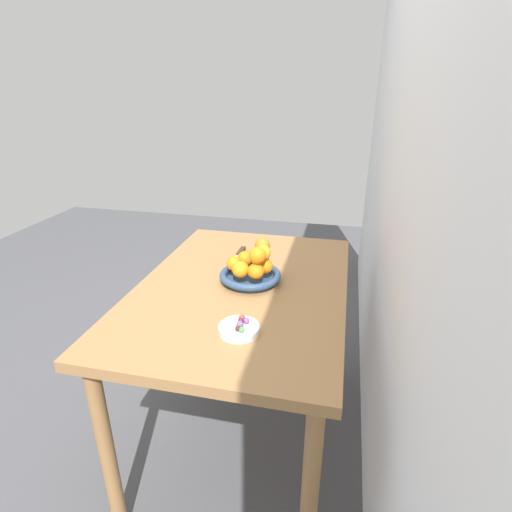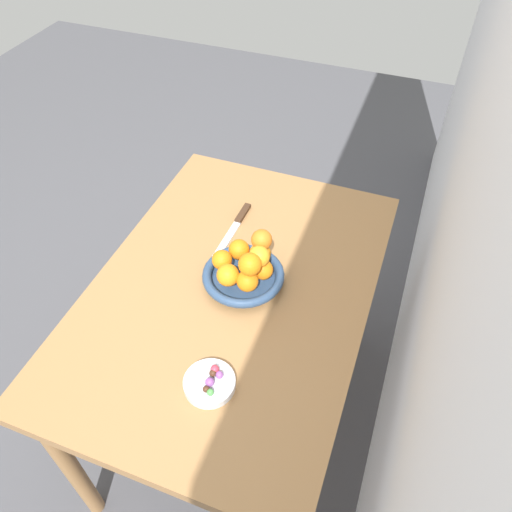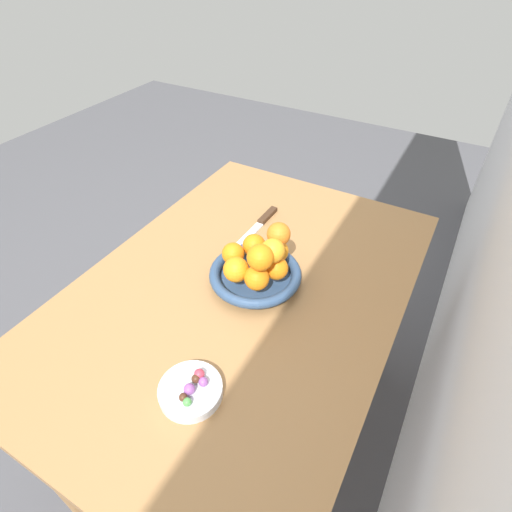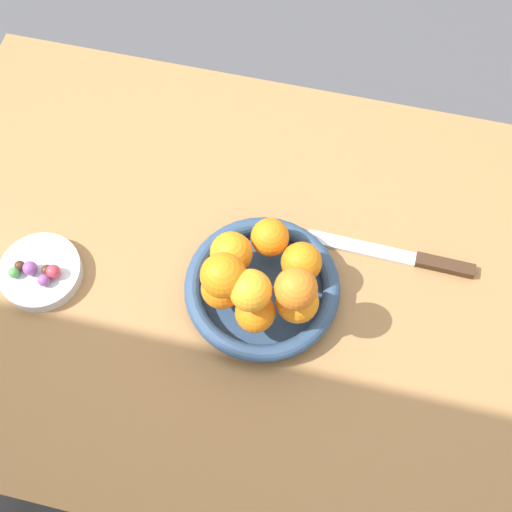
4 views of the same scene
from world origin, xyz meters
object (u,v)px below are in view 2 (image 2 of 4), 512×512
at_px(candy_ball_4, 215,369).
at_px(orange_6, 250,264).
at_px(orange_1, 227,275).
at_px(candy_ball_1, 210,392).
at_px(orange_7, 259,256).
at_px(candy_ball_5, 213,373).
at_px(orange_0, 222,260).
at_px(candy_dish, 210,383).
at_px(candy_ball_0, 219,375).
at_px(dining_table, 233,306).
at_px(orange_5, 239,250).
at_px(orange_2, 247,281).
at_px(candy_ball_2, 210,382).
at_px(fruit_bowl, 243,276).
at_px(candy_ball_3, 206,389).
at_px(knife, 235,226).
at_px(orange_3, 263,270).
at_px(orange_4, 260,253).
at_px(orange_8, 262,240).

bearing_deg(candy_ball_4, orange_6, -177.80).
xyz_separation_m(orange_1, candy_ball_1, (0.31, 0.09, -0.04)).
distance_m(orange_7, candy_ball_5, 0.33).
bearing_deg(candy_ball_5, orange_0, -160.79).
distance_m(candy_dish, candy_ball_0, 0.03).
xyz_separation_m(dining_table, orange_0, (-0.03, -0.04, 0.16)).
bearing_deg(orange_5, orange_7, 55.55).
relative_size(orange_2, candy_ball_2, 2.71).
bearing_deg(fruit_bowl, candy_ball_4, 8.91).
relative_size(orange_7, candy_ball_3, 3.58).
bearing_deg(candy_ball_3, orange_5, -168.78).
height_order(orange_1, orange_2, orange_1).
bearing_deg(knife, orange_3, 39.33).
distance_m(orange_2, orange_4, 0.11).
bearing_deg(candy_ball_1, fruit_bowl, -170.33).
bearing_deg(orange_8, orange_3, 23.98).
xyz_separation_m(orange_2, candy_ball_3, (0.31, 0.02, -0.04)).
relative_size(orange_7, candy_ball_1, 3.46).
height_order(candy_dish, orange_8, orange_8).
distance_m(candy_dish, candy_ball_1, 0.04).
distance_m(orange_5, knife, 0.18).
bearing_deg(candy_ball_5, orange_2, -176.73).
bearing_deg(orange_6, orange_0, -112.87).
distance_m(candy_ball_3, candy_ball_5, 0.04).
bearing_deg(candy_ball_5, candy_ball_4, 178.70).
relative_size(orange_4, candy_ball_5, 3.36).
bearing_deg(fruit_bowl, orange_3, 92.55).
xyz_separation_m(orange_1, knife, (-0.25, -0.08, -0.07)).
bearing_deg(orange_6, candy_ball_4, 2.20).
bearing_deg(fruit_bowl, candy_dish, 7.72).
xyz_separation_m(candy_dish, candy_ball_3, (0.03, 0.00, 0.02)).
bearing_deg(candy_ball_4, fruit_bowl, -171.09).
xyz_separation_m(orange_1, candy_ball_5, (0.27, 0.07, -0.04)).
bearing_deg(orange_6, orange_4, -174.96).
relative_size(orange_3, orange_7, 0.99).
relative_size(fruit_bowl, orange_7, 4.04).
xyz_separation_m(dining_table, orange_6, (0.01, 0.06, 0.22)).
distance_m(fruit_bowl, candy_ball_3, 0.36).
xyz_separation_m(candy_ball_0, candy_ball_3, (0.04, -0.01, -0.00)).
relative_size(orange_1, orange_7, 1.08).
xyz_separation_m(orange_2, candy_ball_0, (0.26, 0.03, -0.04)).
height_order(orange_5, knife, orange_5).
height_order(fruit_bowl, orange_4, orange_4).
xyz_separation_m(fruit_bowl, orange_4, (-0.06, 0.03, 0.05)).
relative_size(orange_6, knife, 0.24).
bearing_deg(orange_0, dining_table, 54.34).
relative_size(orange_5, orange_8, 1.03).
distance_m(dining_table, fruit_bowl, 0.12).
xyz_separation_m(fruit_bowl, candy_ball_1, (0.36, 0.06, 0.01)).
bearing_deg(candy_ball_3, fruit_bowl, -172.18).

